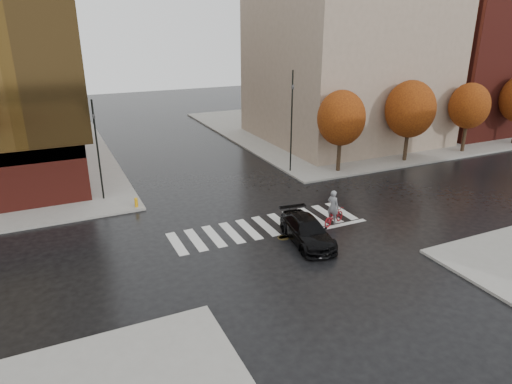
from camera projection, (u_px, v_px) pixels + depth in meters
ground at (269, 229)px, 27.09m from camera, size 120.00×120.00×0.00m
sidewalk_ne at (349, 126)px, 53.21m from camera, size 30.00×30.00×0.15m
crosswalk at (265, 226)px, 27.52m from camera, size 12.00×3.00×0.01m
building_ne_tan at (347, 48)px, 45.04m from camera, size 16.00×16.00×18.00m
building_ne_brick at (468, 63)px, 51.24m from camera, size 14.00×14.00×14.00m
tree_ne_a at (341, 118)px, 35.77m from camera, size 3.80×3.80×6.50m
tree_ne_b at (410, 109)px, 38.49m from camera, size 4.20×4.20×6.89m
tree_ne_c at (469, 106)px, 41.35m from camera, size 3.60×3.60×6.31m
sedan at (307, 231)px, 25.29m from camera, size 2.55×4.98×1.38m
cyclist at (333, 213)px, 27.51m from camera, size 2.05×1.39×2.20m
traffic_light_nw at (97, 145)px, 30.06m from camera, size 0.21×0.20×6.78m
traffic_light_ne at (292, 114)px, 35.60m from camera, size 0.23×0.25×7.99m
fire_hydrant at (136, 202)px, 29.85m from camera, size 0.23×0.23×0.65m
manhole at (283, 238)px, 26.01m from camera, size 0.78×0.78×0.01m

